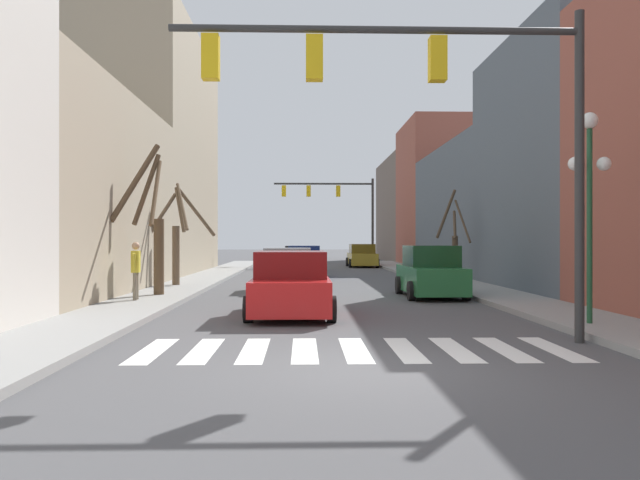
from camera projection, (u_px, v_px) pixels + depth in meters
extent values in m
plane|color=#4C4C4F|center=(364.00, 369.00, 9.45)|extent=(240.00, 240.00, 0.00)
cube|color=tan|center=(46.00, 195.00, 21.66)|extent=(6.00, 13.27, 7.07)
cube|color=tan|center=(148.00, 156.00, 35.83)|extent=(6.00, 15.09, 13.66)
cube|color=#515B66|center=(585.00, 165.00, 23.72)|extent=(6.00, 9.64, 9.66)
cube|color=#515B66|center=(490.00, 211.00, 35.73)|extent=(6.00, 14.38, 7.24)
cube|color=#934C3D|center=(444.00, 195.00, 47.45)|extent=(6.00, 9.08, 10.83)
cube|color=#66564C|center=(416.00, 211.00, 58.96)|extent=(6.00, 13.94, 9.52)
cube|color=white|center=(153.00, 351.00, 11.04)|extent=(0.45, 2.60, 0.01)
cube|color=white|center=(203.00, 350.00, 11.07)|extent=(0.45, 2.60, 0.01)
cube|color=white|center=(254.00, 350.00, 11.10)|extent=(0.45, 2.60, 0.01)
cube|color=white|center=(305.00, 350.00, 11.12)|extent=(0.45, 2.60, 0.01)
cube|color=white|center=(355.00, 350.00, 11.15)|extent=(0.45, 2.60, 0.01)
cube|color=white|center=(405.00, 349.00, 11.17)|extent=(0.45, 2.60, 0.01)
cube|color=white|center=(455.00, 349.00, 11.20)|extent=(0.45, 2.60, 0.01)
cube|color=white|center=(504.00, 349.00, 11.22)|extent=(0.45, 2.60, 0.01)
cube|color=white|center=(554.00, 349.00, 11.25)|extent=(0.45, 2.60, 0.01)
cylinder|color=#2D2D2D|center=(579.00, 177.00, 11.91)|extent=(0.18, 0.18, 6.36)
cylinder|color=#2D2D2D|center=(376.00, 30.00, 11.80)|extent=(7.81, 0.14, 0.14)
cube|color=yellow|center=(438.00, 59.00, 11.84)|extent=(0.32, 0.28, 0.84)
cube|color=yellow|center=(314.00, 58.00, 11.77)|extent=(0.32, 0.28, 0.84)
cube|color=yellow|center=(211.00, 57.00, 11.72)|extent=(0.32, 0.28, 0.84)
cylinder|color=#2D2D2D|center=(373.00, 222.00, 46.97)|extent=(0.18, 0.18, 6.61)
cylinder|color=#2D2D2D|center=(323.00, 184.00, 46.87)|extent=(7.43, 0.14, 0.14)
cube|color=yellow|center=(338.00, 191.00, 46.90)|extent=(0.32, 0.28, 0.84)
cube|color=yellow|center=(309.00, 191.00, 46.83)|extent=(0.32, 0.28, 0.84)
cube|color=yellow|center=(284.00, 191.00, 46.78)|extent=(0.32, 0.28, 0.84)
cylinder|color=#1E4C2D|center=(590.00, 226.00, 13.60)|extent=(0.12, 0.12, 4.25)
sphere|color=white|center=(590.00, 121.00, 13.60)|extent=(0.36, 0.36, 0.36)
sphere|color=white|center=(575.00, 164.00, 13.59)|extent=(0.31, 0.31, 0.31)
sphere|color=white|center=(604.00, 164.00, 13.61)|extent=(0.31, 0.31, 0.31)
cube|color=silver|center=(288.00, 275.00, 24.53)|extent=(1.94, 4.39, 0.81)
cube|color=slate|center=(288.00, 256.00, 24.53)|extent=(1.79, 2.28, 0.66)
cylinder|color=black|center=(313.00, 284.00, 23.20)|extent=(0.22, 0.64, 0.64)
cylinder|color=black|center=(260.00, 284.00, 23.14)|extent=(0.22, 0.64, 0.64)
cylinder|color=black|center=(312.00, 280.00, 25.92)|extent=(0.22, 0.64, 0.64)
cylinder|color=black|center=(265.00, 280.00, 25.86)|extent=(0.22, 0.64, 0.64)
cube|color=red|center=(291.00, 293.00, 16.20)|extent=(1.95, 4.44, 0.82)
cube|color=maroon|center=(291.00, 264.00, 16.20)|extent=(1.79, 2.31, 0.67)
cylinder|color=black|center=(332.00, 309.00, 14.85)|extent=(0.22, 0.64, 0.64)
cylinder|color=black|center=(248.00, 309.00, 14.80)|extent=(0.22, 0.64, 0.64)
cylinder|color=black|center=(327.00, 298.00, 17.60)|extent=(0.22, 0.64, 0.64)
cylinder|color=black|center=(257.00, 298.00, 17.55)|extent=(0.22, 0.64, 0.64)
cube|color=black|center=(298.00, 262.00, 38.76)|extent=(1.71, 4.16, 0.79)
cube|color=black|center=(298.00, 251.00, 38.76)|extent=(1.57, 2.16, 0.64)
cylinder|color=black|center=(313.00, 267.00, 37.49)|extent=(0.22, 0.64, 0.64)
cylinder|color=black|center=(284.00, 267.00, 37.44)|extent=(0.22, 0.64, 0.64)
cylinder|color=black|center=(312.00, 266.00, 40.07)|extent=(0.22, 0.64, 0.64)
cylinder|color=black|center=(285.00, 266.00, 40.02)|extent=(0.22, 0.64, 0.64)
cube|color=#236B38|center=(431.00, 279.00, 21.46)|extent=(1.75, 4.17, 0.88)
cube|color=#133A1E|center=(431.00, 256.00, 21.46)|extent=(1.61, 2.17, 0.72)
cylinder|color=black|center=(399.00, 285.00, 22.73)|extent=(0.22, 0.64, 0.64)
cylinder|color=black|center=(448.00, 285.00, 22.78)|extent=(0.22, 0.64, 0.64)
cylinder|color=black|center=(412.00, 291.00, 20.14)|extent=(0.22, 0.64, 0.64)
cylinder|color=black|center=(466.00, 291.00, 20.19)|extent=(0.22, 0.64, 0.64)
cube|color=#A38423|center=(362.00, 259.00, 45.56)|extent=(1.88, 4.79, 0.82)
cube|color=#594813|center=(362.00, 249.00, 45.56)|extent=(1.73, 2.49, 0.67)
cylinder|color=black|center=(347.00, 262.00, 47.02)|extent=(0.22, 0.64, 0.64)
cylinder|color=black|center=(373.00, 262.00, 47.07)|extent=(0.22, 0.64, 0.64)
cylinder|color=black|center=(351.00, 263.00, 44.05)|extent=(0.22, 0.64, 0.64)
cylinder|color=black|center=(377.00, 263.00, 44.11)|extent=(0.22, 0.64, 0.64)
cube|color=navy|center=(304.00, 267.00, 32.30)|extent=(1.71, 4.88, 0.82)
cube|color=#0E1C46|center=(304.00, 252.00, 32.30)|extent=(1.57, 2.54, 0.67)
cylinder|color=black|center=(322.00, 273.00, 30.81)|extent=(0.22, 0.64, 0.64)
cylinder|color=black|center=(286.00, 273.00, 30.76)|extent=(0.22, 0.64, 0.64)
cylinder|color=black|center=(320.00, 270.00, 33.84)|extent=(0.22, 0.64, 0.64)
cylinder|color=black|center=(288.00, 270.00, 33.79)|extent=(0.22, 0.64, 0.64)
cylinder|color=#7A705B|center=(137.00, 286.00, 19.05)|extent=(0.12, 0.12, 0.83)
cylinder|color=#7A705B|center=(135.00, 286.00, 18.75)|extent=(0.12, 0.12, 0.83)
cube|color=gold|center=(136.00, 262.00, 18.90)|extent=(0.27, 0.43, 0.66)
sphere|color=tan|center=(136.00, 246.00, 18.90)|extent=(0.23, 0.23, 0.23)
cylinder|color=gold|center=(137.00, 263.00, 19.13)|extent=(0.12, 0.29, 0.63)
cylinder|color=gold|center=(135.00, 263.00, 18.67)|extent=(0.12, 0.29, 0.63)
cylinder|color=brown|center=(159.00, 257.00, 20.79)|extent=(0.34, 0.34, 2.52)
cylinder|color=brown|center=(156.00, 192.00, 19.75)|extent=(0.36, 2.17, 2.27)
cylinder|color=brown|center=(147.00, 189.00, 20.34)|extent=(0.73, 1.04, 2.43)
cylinder|color=brown|center=(135.00, 182.00, 20.00)|extent=(1.26, 1.74, 2.70)
cylinder|color=brown|center=(176.00, 255.00, 25.29)|extent=(0.30, 0.30, 2.38)
cylinder|color=brown|center=(196.00, 212.00, 25.88)|extent=(1.49, 1.36, 2.08)
cylinder|color=brown|center=(180.00, 209.00, 24.91)|extent=(0.62, 0.92, 1.87)
cylinder|color=brown|center=(163.00, 213.00, 24.88)|extent=(0.97, 0.96, 1.71)
cylinder|color=brown|center=(182.00, 206.00, 24.54)|extent=(0.82, 1.64, 1.99)
cylinder|color=#473828|center=(455.00, 258.00, 28.03)|extent=(0.26, 0.26, 2.00)
cylinder|color=#473828|center=(446.00, 214.00, 28.04)|extent=(0.92, 0.18, 2.22)
cylinder|color=#473828|center=(463.00, 221.00, 27.20)|extent=(0.32, 1.74, 1.96)
cylinder|color=#473828|center=(455.00, 225.00, 27.45)|extent=(0.39, 1.24, 1.33)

